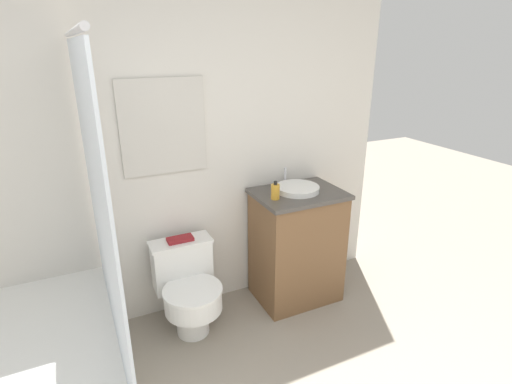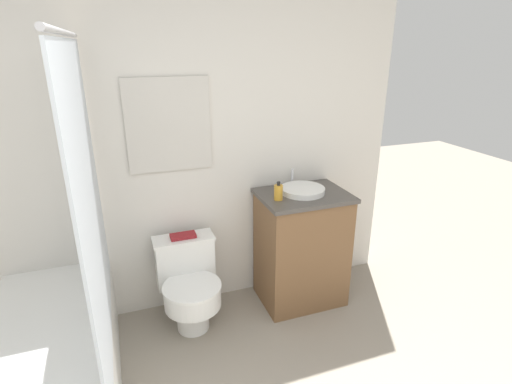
% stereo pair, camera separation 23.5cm
% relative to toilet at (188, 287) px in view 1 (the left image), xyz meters
% --- Properties ---
extents(wall_back, '(3.39, 0.07, 2.50)m').
position_rel_toilet_xyz_m(wall_back, '(0.01, 0.29, 0.92)').
color(wall_back, silver).
rests_on(wall_back, ground_plane).
extents(toilet, '(0.43, 0.54, 0.63)m').
position_rel_toilet_xyz_m(toilet, '(0.00, 0.00, 0.00)').
color(toilet, white).
rests_on(toilet, ground_plane).
extents(vanity, '(0.65, 0.49, 0.90)m').
position_rel_toilet_xyz_m(vanity, '(0.88, 0.01, 0.12)').
color(vanity, brown).
rests_on(vanity, ground_plane).
extents(sink, '(0.33, 0.36, 0.13)m').
position_rel_toilet_xyz_m(sink, '(0.88, 0.03, 0.58)').
color(sink, white).
rests_on(sink, vanity).
extents(soap_bottle, '(0.06, 0.06, 0.13)m').
position_rel_toilet_xyz_m(soap_bottle, '(0.66, -0.04, 0.62)').
color(soap_bottle, gold).
rests_on(soap_bottle, vanity).
extents(book_on_tank, '(0.18, 0.09, 0.02)m').
position_rel_toilet_xyz_m(book_on_tank, '(0.00, 0.13, 0.31)').
color(book_on_tank, maroon).
rests_on(book_on_tank, toilet).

